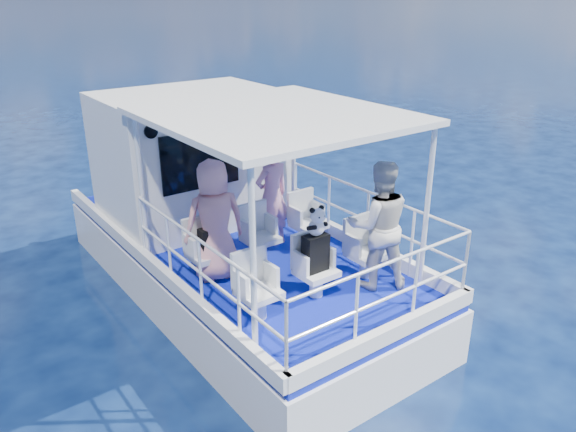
# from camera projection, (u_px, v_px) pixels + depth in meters

# --- Properties ---
(ground) EXTENTS (2000.00, 2000.00, 0.00)m
(ground) POSITION_uv_depth(u_px,v_px,m) (270.00, 317.00, 8.59)
(ground) COLOR black
(ground) RESTS_ON ground
(hull) EXTENTS (3.00, 7.00, 1.60)m
(hull) POSITION_uv_depth(u_px,v_px,m) (235.00, 290.00, 9.34)
(hull) COLOR white
(hull) RESTS_ON ground
(deck) EXTENTS (2.90, 6.90, 0.10)m
(deck) POSITION_uv_depth(u_px,v_px,m) (234.00, 244.00, 9.01)
(deck) COLOR #0B179C
(deck) RESTS_ON hull
(cabin) EXTENTS (2.85, 2.00, 2.20)m
(cabin) POSITION_uv_depth(u_px,v_px,m) (191.00, 157.00, 9.54)
(cabin) COLOR white
(cabin) RESTS_ON deck
(canopy) EXTENTS (3.00, 3.20, 0.08)m
(canopy) POSITION_uv_depth(u_px,v_px,m) (275.00, 116.00, 7.25)
(canopy) COLOR white
(canopy) RESTS_ON cabin
(canopy_posts) EXTENTS (2.77, 2.97, 2.20)m
(canopy_posts) POSITION_uv_depth(u_px,v_px,m) (278.00, 199.00, 7.65)
(canopy_posts) COLOR white
(canopy_posts) RESTS_ON deck
(railings) EXTENTS (2.84, 3.59, 1.00)m
(railings) POSITION_uv_depth(u_px,v_px,m) (292.00, 247.00, 7.63)
(railings) COLOR white
(railings) RESTS_ON deck
(seat_port_fwd) EXTENTS (0.48, 0.46, 0.38)m
(seat_port_fwd) POSITION_uv_depth(u_px,v_px,m) (207.00, 265.00, 7.83)
(seat_port_fwd) COLOR white
(seat_port_fwd) RESTS_ON deck
(seat_center_fwd) EXTENTS (0.48, 0.46, 0.38)m
(seat_center_fwd) POSITION_uv_depth(u_px,v_px,m) (261.00, 248.00, 8.33)
(seat_center_fwd) COLOR white
(seat_center_fwd) RESTS_ON deck
(seat_stbd_fwd) EXTENTS (0.48, 0.46, 0.38)m
(seat_stbd_fwd) POSITION_uv_depth(u_px,v_px,m) (309.00, 233.00, 8.82)
(seat_stbd_fwd) COLOR white
(seat_stbd_fwd) RESTS_ON deck
(seat_port_aft) EXTENTS (0.48, 0.46, 0.38)m
(seat_port_aft) POSITION_uv_depth(u_px,v_px,m) (259.00, 304.00, 6.86)
(seat_port_aft) COLOR white
(seat_port_aft) RESTS_ON deck
(seat_center_aft) EXTENTS (0.48, 0.46, 0.38)m
(seat_center_aft) POSITION_uv_depth(u_px,v_px,m) (316.00, 283.00, 7.36)
(seat_center_aft) COLOR white
(seat_center_aft) RESTS_ON deck
(seat_stbd_aft) EXTENTS (0.48, 0.46, 0.38)m
(seat_stbd_aft) POSITION_uv_depth(u_px,v_px,m) (366.00, 264.00, 7.85)
(seat_stbd_aft) COLOR white
(seat_stbd_aft) RESTS_ON deck
(passenger_port_fwd) EXTENTS (0.72, 0.58, 1.70)m
(passenger_port_fwd) POSITION_uv_depth(u_px,v_px,m) (215.00, 221.00, 7.58)
(passenger_port_fwd) COLOR pink
(passenger_port_fwd) RESTS_ON deck
(passenger_stbd_fwd) EXTENTS (0.62, 0.42, 1.64)m
(passenger_stbd_fwd) POSITION_uv_depth(u_px,v_px,m) (272.00, 195.00, 8.62)
(passenger_stbd_fwd) COLOR pink
(passenger_stbd_fwd) RESTS_ON deck
(passenger_stbd_aft) EXTENTS (1.08, 1.01, 1.76)m
(passenger_stbd_aft) POSITION_uv_depth(u_px,v_px,m) (378.00, 225.00, 7.37)
(passenger_stbd_aft) COLOR silver
(passenger_stbd_aft) RESTS_ON deck
(backpack_port) EXTENTS (0.29, 0.16, 0.38)m
(backpack_port) POSITION_uv_depth(u_px,v_px,m) (210.00, 241.00, 7.65)
(backpack_port) COLOR black
(backpack_port) RESTS_ON seat_port_fwd
(backpack_center) EXTENTS (0.33, 0.19, 0.50)m
(backpack_center) POSITION_uv_depth(u_px,v_px,m) (315.00, 253.00, 7.18)
(backpack_center) COLOR black
(backpack_center) RESTS_ON seat_center_aft
(compact_camera) EXTENTS (0.09, 0.06, 0.06)m
(compact_camera) POSITION_uv_depth(u_px,v_px,m) (208.00, 226.00, 7.57)
(compact_camera) COLOR black
(compact_camera) RESTS_ON backpack_port
(panda) EXTENTS (0.25, 0.21, 0.38)m
(panda) POSITION_uv_depth(u_px,v_px,m) (317.00, 221.00, 7.03)
(panda) COLOR white
(panda) RESTS_ON backpack_center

